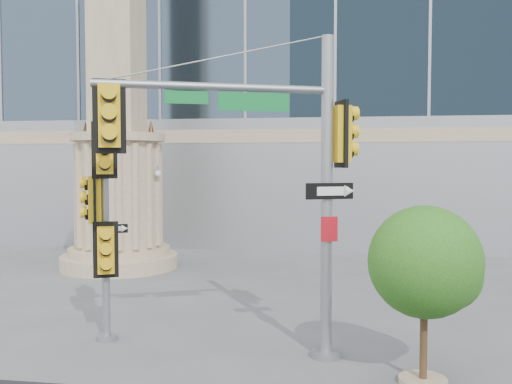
# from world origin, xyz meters

# --- Properties ---
(ground) EXTENTS (120.00, 120.00, 0.00)m
(ground) POSITION_xyz_m (0.00, 0.00, 0.00)
(ground) COLOR #545456
(ground) RESTS_ON ground
(monument) EXTENTS (4.40, 4.40, 16.60)m
(monument) POSITION_xyz_m (-6.00, 9.00, 5.52)
(monument) COLOR tan
(monument) RESTS_ON ground
(main_signal_pole) EXTENTS (4.80, 2.38, 6.56)m
(main_signal_pole) POSITION_xyz_m (1.04, -0.30, 4.06)
(main_signal_pole) COLOR slate
(main_signal_pole) RESTS_ON ground
(secondary_signal_pole) EXTENTS (0.94, 0.68, 4.98)m
(secondary_signal_pole) POSITION_xyz_m (-2.81, 0.42, 2.93)
(secondary_signal_pole) COLOR slate
(secondary_signal_pole) RESTS_ON ground
(street_tree) EXTENTS (2.08, 2.04, 3.25)m
(street_tree) POSITION_xyz_m (3.97, -0.93, 2.14)
(street_tree) COLOR tan
(street_tree) RESTS_ON ground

